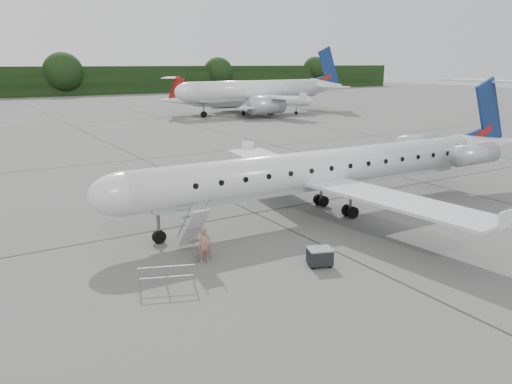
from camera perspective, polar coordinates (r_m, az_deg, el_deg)
ground at (r=28.21m, az=14.69°, el=-4.40°), size 320.00×320.00×0.00m
treeline at (r=149.60m, az=-24.56°, el=11.38°), size 260.00×4.00×8.00m
main_regional_jet at (r=29.82m, az=7.65°, el=4.74°), size 31.10×22.77×7.83m
airstair at (r=23.99m, az=-7.16°, el=-4.29°), size 0.91×2.20×2.45m
passenger at (r=23.05m, az=-5.91°, el=-6.09°), size 0.66×0.49×1.66m
safety_railing at (r=20.73m, az=-10.13°, el=-9.68°), size 2.08×0.86×1.00m
baggage_cart at (r=22.87m, az=7.30°, el=-7.33°), size 1.26×1.14×0.90m
bg_narrowbody at (r=90.02m, az=-0.04°, el=12.64°), size 33.63×24.63×11.86m
bg_regional_right at (r=89.30m, az=-0.85°, el=10.95°), size 30.97×28.24×6.64m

